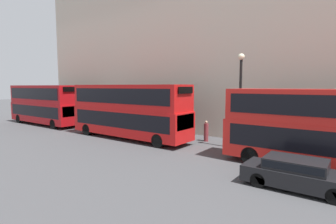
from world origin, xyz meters
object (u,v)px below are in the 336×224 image
Objects in this scene: bus_second_in_queue at (128,109)px; bus_third_in_queue at (44,103)px; pedestrian at (206,132)px; car_hatchback at (297,173)px.

bus_second_in_queue is 1.05× the size of bus_third_in_queue.
bus_second_in_queue is 6.61m from pedestrian.
pedestrian is at bearing 50.83° from car_hatchback.
pedestrian reaches higher than car_hatchback.
bus_third_in_queue is at bearing 98.62° from pedestrian.
bus_third_in_queue is (0.00, 13.29, -0.02)m from bus_second_in_queue.
car_hatchback is 2.69× the size of pedestrian.
bus_second_in_queue reaches higher than pedestrian.
car_hatchback is 9.94m from pedestrian.
bus_second_in_queue is 2.56× the size of car_hatchback.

